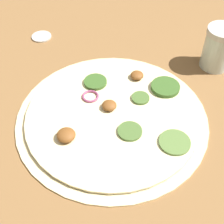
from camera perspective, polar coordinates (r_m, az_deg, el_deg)
The scene contains 4 objects.
ground_plane at distance 0.56m, azimuth 0.00°, elevation -1.11°, with size 3.00×3.00×0.00m, color brown.
pizza at distance 0.56m, azimuth 0.24°, elevation -0.60°, with size 0.34×0.34×0.03m.
spice_jar at distance 0.68m, azimuth 18.92°, elevation 11.04°, with size 0.06×0.06×0.09m.
loose_cap at distance 0.77m, azimuth -12.79°, elevation 13.41°, with size 0.05×0.05×0.01m.
Camera 1 is at (-0.31, -0.21, 0.42)m, focal length 50.00 mm.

